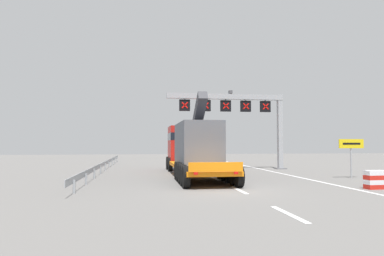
{
  "coord_description": "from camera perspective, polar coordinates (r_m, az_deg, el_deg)",
  "views": [
    {
      "loc": [
        -3.98,
        -16.25,
        2.21
      ],
      "look_at": [
        -0.43,
        8.19,
        3.34
      ],
      "focal_mm": 32.01,
      "sensor_mm": 36.0,
      "label": 1
    }
  ],
  "objects": [
    {
      "name": "overhead_lane_gantry",
      "position": [
        30.01,
        8.04,
        3.16
      ],
      "size": [
        10.45,
        0.9,
        6.81
      ],
      "color": "#9EA0A5",
      "rests_on": "ground"
    },
    {
      "name": "heavy_haul_truck_orange",
      "position": [
        24.5,
        -0.05,
        -3.14
      ],
      "size": [
        3.02,
        14.06,
        5.3
      ],
      "color": "orange",
      "rests_on": "ground"
    },
    {
      "name": "ground",
      "position": [
        16.87,
        5.54,
        -10.13
      ],
      "size": [
        112.0,
        112.0,
        0.0
      ],
      "primitive_type": "plane",
      "color": "slate"
    },
    {
      "name": "exit_sign_yellow",
      "position": [
        24.23,
        24.99,
        -3.04
      ],
      "size": [
        1.7,
        0.15,
        2.5
      ],
      "color": "#9EA0A5",
      "rests_on": "ground"
    },
    {
      "name": "crash_barrier_striped",
      "position": [
        19.09,
        28.24,
        -7.6
      ],
      "size": [
        1.02,
        0.54,
        0.9
      ],
      "color": "red",
      "rests_on": "ground"
    },
    {
      "name": "edge_line_right",
      "position": [
        30.11,
        11.6,
        -6.77
      ],
      "size": [
        0.2,
        63.0,
        0.01
      ],
      "primitive_type": "cube",
      "color": "silver",
      "rests_on": "ground"
    },
    {
      "name": "guardrail_left",
      "position": [
        29.04,
        -14.33,
        -5.79
      ],
      "size": [
        0.13,
        29.17,
        0.76
      ],
      "color": "#999EA3",
      "rests_on": "ground"
    },
    {
      "name": "lane_markings",
      "position": [
        35.87,
        -0.97,
        -6.14
      ],
      "size": [
        0.2,
        53.13,
        0.01
      ],
      "color": "silver",
      "rests_on": "ground"
    }
  ]
}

